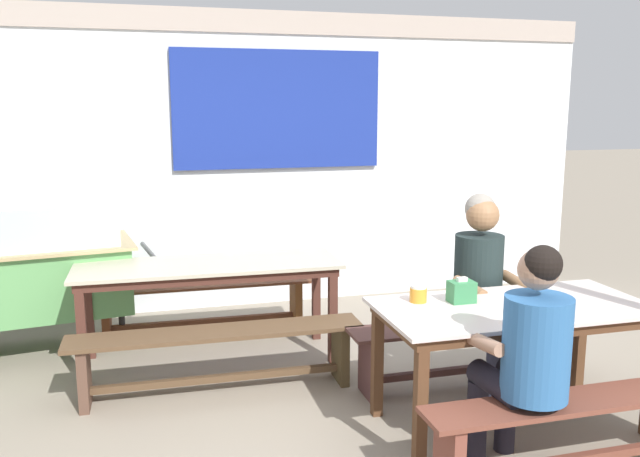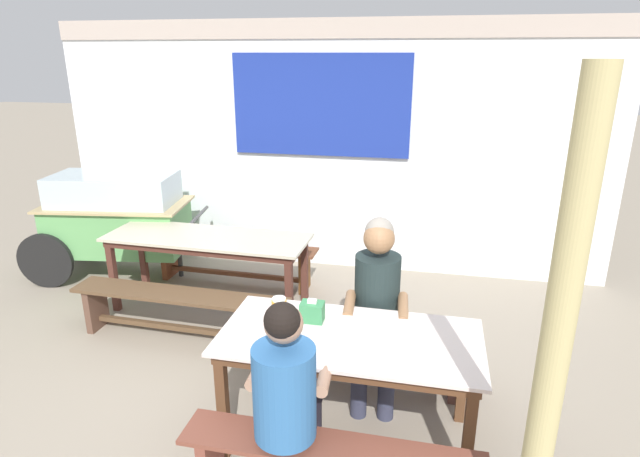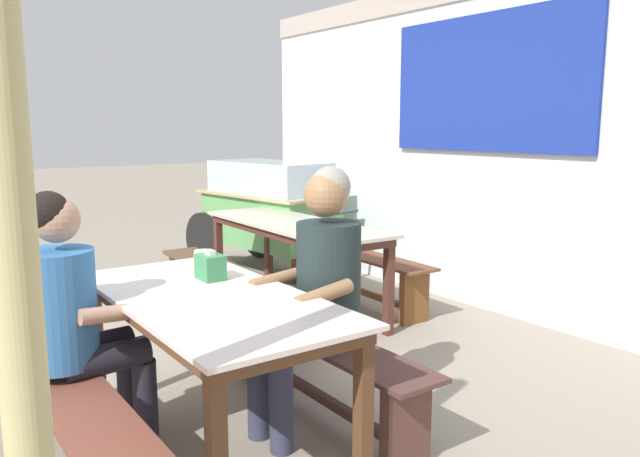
{
  "view_description": "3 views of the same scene",
  "coord_description": "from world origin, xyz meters",
  "px_view_note": "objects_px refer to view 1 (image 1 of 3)",
  "views": [
    {
      "loc": [
        -1.31,
        -3.44,
        1.85
      ],
      "look_at": [
        -0.1,
        0.87,
        1.01
      ],
      "focal_mm": 37.27,
      "sensor_mm": 36.0,
      "label": 1
    },
    {
      "loc": [
        1.11,
        -2.95,
        2.32
      ],
      "look_at": [
        0.31,
        0.86,
        1.0
      ],
      "focal_mm": 29.16,
      "sensor_mm": 36.0,
      "label": 2
    },
    {
      "loc": [
        3.17,
        -1.42,
        1.47
      ],
      "look_at": [
        0.34,
        0.63,
        0.89
      ],
      "focal_mm": 34.67,
      "sensor_mm": 36.0,
      "label": 3
    }
  ],
  "objects_px": {
    "tissue_box": "(461,291)",
    "bench_far_front": "(218,349)",
    "dining_table_near": "(513,318)",
    "bench_far_back": "(204,300)",
    "bench_near_back": "(462,345)",
    "bench_near_front": "(573,425)",
    "dining_table_far": "(209,273)",
    "person_right_near_table": "(484,282)",
    "food_cart": "(26,265)",
    "person_near_front": "(527,350)",
    "condiment_jar": "(418,294)"
  },
  "relations": [
    {
      "from": "bench_far_front",
      "to": "condiment_jar",
      "type": "distance_m",
      "value": 1.37
    },
    {
      "from": "bench_near_back",
      "to": "tissue_box",
      "type": "distance_m",
      "value": 0.74
    },
    {
      "from": "bench_near_front",
      "to": "person_right_near_table",
      "type": "relative_size",
      "value": 1.23
    },
    {
      "from": "bench_near_back",
      "to": "dining_table_far",
      "type": "bearing_deg",
      "value": 150.26
    },
    {
      "from": "person_right_near_table",
      "to": "bench_near_front",
      "type": "bearing_deg",
      "value": -95.65
    },
    {
      "from": "bench_near_front",
      "to": "person_near_front",
      "type": "relative_size",
      "value": 1.3
    },
    {
      "from": "bench_far_back",
      "to": "person_right_near_table",
      "type": "xyz_separation_m",
      "value": [
        1.64,
        -1.55,
        0.44
      ]
    },
    {
      "from": "person_right_near_table",
      "to": "dining_table_near",
      "type": "bearing_deg",
      "value": -101.35
    },
    {
      "from": "bench_near_back",
      "to": "person_right_near_table",
      "type": "bearing_deg",
      "value": -35.25
    },
    {
      "from": "bench_near_front",
      "to": "condiment_jar",
      "type": "relative_size",
      "value": 16.01
    },
    {
      "from": "dining_table_near",
      "to": "bench_far_back",
      "type": "distance_m",
      "value": 2.61
    },
    {
      "from": "bench_far_front",
      "to": "person_right_near_table",
      "type": "relative_size",
      "value": 1.47
    },
    {
      "from": "bench_near_front",
      "to": "person_near_front",
      "type": "height_order",
      "value": "person_near_front"
    },
    {
      "from": "person_right_near_table",
      "to": "food_cart",
      "type": "bearing_deg",
      "value": 153.0
    },
    {
      "from": "dining_table_far",
      "to": "bench_near_back",
      "type": "relative_size",
      "value": 1.22
    },
    {
      "from": "bench_far_back",
      "to": "condiment_jar",
      "type": "bearing_deg",
      "value": -60.77
    },
    {
      "from": "bench_near_back",
      "to": "tissue_box",
      "type": "height_order",
      "value": "tissue_box"
    },
    {
      "from": "dining_table_near",
      "to": "tissue_box",
      "type": "relative_size",
      "value": 10.64
    },
    {
      "from": "bench_near_back",
      "to": "person_right_near_table",
      "type": "relative_size",
      "value": 1.21
    },
    {
      "from": "bench_near_back",
      "to": "dining_table_near",
      "type": "bearing_deg",
      "value": -90.52
    },
    {
      "from": "tissue_box",
      "to": "bench_far_front",
      "type": "bearing_deg",
      "value": 149.96
    },
    {
      "from": "bench_far_front",
      "to": "food_cart",
      "type": "distance_m",
      "value": 1.74
    },
    {
      "from": "condiment_jar",
      "to": "person_near_front",
      "type": "bearing_deg",
      "value": -70.86
    },
    {
      "from": "dining_table_far",
      "to": "dining_table_near",
      "type": "xyz_separation_m",
      "value": [
        1.56,
        -1.48,
        0.0
      ]
    },
    {
      "from": "bench_far_front",
      "to": "person_near_front",
      "type": "relative_size",
      "value": 1.56
    },
    {
      "from": "bench_far_back",
      "to": "person_right_near_table",
      "type": "relative_size",
      "value": 1.38
    },
    {
      "from": "food_cart",
      "to": "condiment_jar",
      "type": "bearing_deg",
      "value": -37.72
    },
    {
      "from": "person_right_near_table",
      "to": "tissue_box",
      "type": "relative_size",
      "value": 8.76
    },
    {
      "from": "tissue_box",
      "to": "condiment_jar",
      "type": "xyz_separation_m",
      "value": [
        -0.24,
        0.07,
        -0.02
      ]
    },
    {
      "from": "bench_far_back",
      "to": "tissue_box",
      "type": "distance_m",
      "value": 2.38
    },
    {
      "from": "bench_far_back",
      "to": "bench_near_front",
      "type": "bearing_deg",
      "value": -60.01
    },
    {
      "from": "food_cart",
      "to": "person_near_front",
      "type": "bearing_deg",
      "value": -44.34
    },
    {
      "from": "bench_near_back",
      "to": "bench_far_back",
      "type": "bearing_deg",
      "value": 136.21
    },
    {
      "from": "tissue_box",
      "to": "condiment_jar",
      "type": "bearing_deg",
      "value": 162.99
    },
    {
      "from": "tissue_box",
      "to": "condiment_jar",
      "type": "distance_m",
      "value": 0.25
    },
    {
      "from": "food_cart",
      "to": "bench_far_front",
      "type": "bearing_deg",
      "value": -41.6
    },
    {
      "from": "bench_far_back",
      "to": "condiment_jar",
      "type": "relative_size",
      "value": 18.01
    },
    {
      "from": "bench_near_front",
      "to": "dining_table_far",
      "type": "bearing_deg",
      "value": 126.85
    },
    {
      "from": "bench_near_back",
      "to": "condiment_jar",
      "type": "distance_m",
      "value": 0.81
    },
    {
      "from": "dining_table_far",
      "to": "bench_far_front",
      "type": "distance_m",
      "value": 0.69
    },
    {
      "from": "person_right_near_table",
      "to": "person_near_front",
      "type": "bearing_deg",
      "value": -108.56
    },
    {
      "from": "dining_table_far",
      "to": "tissue_box",
      "type": "bearing_deg",
      "value": -46.12
    },
    {
      "from": "bench_far_back",
      "to": "person_near_front",
      "type": "relative_size",
      "value": 1.46
    },
    {
      "from": "dining_table_far",
      "to": "person_right_near_table",
      "type": "distance_m",
      "value": 1.92
    },
    {
      "from": "bench_near_front",
      "to": "dining_table_near",
      "type": "bearing_deg",
      "value": 89.48
    },
    {
      "from": "bench_near_back",
      "to": "food_cart",
      "type": "xyz_separation_m",
      "value": [
        -2.85,
        1.43,
        0.4
      ]
    },
    {
      "from": "bench_far_back",
      "to": "tissue_box",
      "type": "height_order",
      "value": "tissue_box"
    },
    {
      "from": "person_near_front",
      "to": "bench_near_back",
      "type": "bearing_deg",
      "value": 77.3
    },
    {
      "from": "food_cart",
      "to": "person_near_front",
      "type": "xyz_separation_m",
      "value": [
        2.6,
        -2.54,
        0.0
      ]
    },
    {
      "from": "bench_near_back",
      "to": "bench_near_front",
      "type": "bearing_deg",
      "value": -90.52
    }
  ]
}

